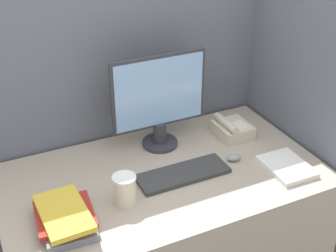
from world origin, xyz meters
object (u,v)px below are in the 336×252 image
(mouse, at_px, (234,157))
(coffee_cup, at_px, (125,190))
(monitor, at_px, (159,102))
(desk_telephone, at_px, (232,129))
(keyboard, at_px, (183,174))
(book_stack, at_px, (65,217))

(mouse, relative_size, coffee_cup, 0.53)
(coffee_cup, bearing_deg, monitor, 47.96)
(monitor, bearing_deg, desk_telephone, -12.66)
(keyboard, xyz_separation_m, mouse, (0.27, 0.01, 0.01))
(mouse, distance_m, coffee_cup, 0.58)
(mouse, distance_m, book_stack, 0.83)
(monitor, xyz_separation_m, coffee_cup, (-0.32, -0.35, -0.17))
(coffee_cup, xyz_separation_m, book_stack, (-0.25, -0.03, -0.03))
(desk_telephone, bearing_deg, book_stack, -162.39)
(monitor, distance_m, book_stack, 0.71)
(coffee_cup, relative_size, book_stack, 0.44)
(mouse, xyz_separation_m, book_stack, (-0.83, -0.10, 0.02))
(mouse, height_order, desk_telephone, desk_telephone)
(book_stack, bearing_deg, coffee_cup, 6.51)
(mouse, xyz_separation_m, desk_telephone, (0.11, 0.20, 0.02))
(keyboard, distance_m, mouse, 0.27)
(monitor, bearing_deg, mouse, -47.54)
(keyboard, xyz_separation_m, desk_telephone, (0.38, 0.20, 0.03))
(monitor, xyz_separation_m, keyboard, (-0.02, -0.29, -0.22))
(keyboard, relative_size, desk_telephone, 2.32)
(book_stack, distance_m, desk_telephone, 0.98)
(keyboard, bearing_deg, monitor, 86.45)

